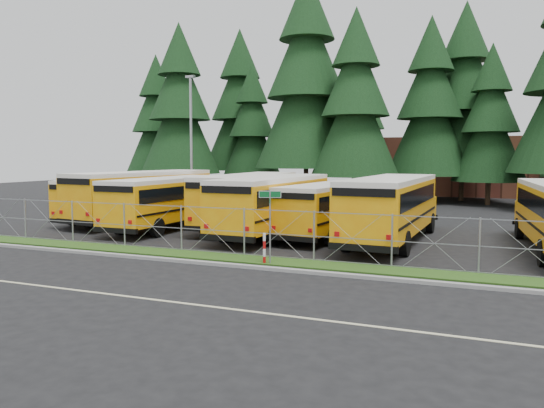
{
  "coord_description": "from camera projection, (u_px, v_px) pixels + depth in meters",
  "views": [
    {
      "loc": [
        8.2,
        -20.5,
        4.13
      ],
      "look_at": [
        -1.81,
        4.0,
        1.7
      ],
      "focal_mm": 35.0,
      "sensor_mm": 36.0,
      "label": 1
    }
  ],
  "objects": [
    {
      "name": "conifer_4",
      "position": [
        355.0,
        107.0,
        43.88
      ],
      "size": [
        7.36,
        7.36,
        16.28
      ],
      "primitive_type": null,
      "color": "black",
      "rests_on": "ground"
    },
    {
      "name": "grass_verge",
      "position": [
        260.0,
        260.0,
        20.8
      ],
      "size": [
        50.0,
        1.4,
        0.06
      ],
      "primitive_type": "cube",
      "color": "#264C15",
      "rests_on": "ground"
    },
    {
      "name": "road_lane_line",
      "position": [
        171.0,
        302.0,
        14.99
      ],
      "size": [
        50.0,
        0.12,
        0.01
      ],
      "primitive_type": "cube",
      "color": "beige",
      "rests_on": "ground"
    },
    {
      "name": "bus_3",
      "position": [
        250.0,
        201.0,
        30.5
      ],
      "size": [
        3.24,
        11.79,
        3.06
      ],
      "primitive_type": null,
      "rotation": [
        0.0,
        0.0,
        0.04
      ],
      "color": "orange",
      "rests_on": "ground"
    },
    {
      "name": "conifer_2",
      "position": [
        252.0,
        130.0,
        53.2
      ],
      "size": [
        6.01,
        6.01,
        13.28
      ],
      "primitive_type": null,
      "color": "black",
      "rests_on": "ground"
    },
    {
      "name": "ground",
      "position": [
        276.0,
        254.0,
        22.37
      ],
      "size": [
        120.0,
        120.0,
        0.0
      ],
      "primitive_type": "plane",
      "color": "black",
      "rests_on": "ground"
    },
    {
      "name": "chainlink_fence",
      "position": [
        267.0,
        233.0,
        21.35
      ],
      "size": [
        44.0,
        0.1,
        2.0
      ],
      "primitive_type": null,
      "color": "#989BA0",
      "rests_on": "ground"
    },
    {
      "name": "light_standard",
      "position": [
        191.0,
        137.0,
        40.35
      ],
      "size": [
        0.7,
        0.35,
        10.14
      ],
      "color": "#989BA0",
      "rests_on": "ground"
    },
    {
      "name": "brick_building",
      "position": [
        466.0,
        166.0,
        56.71
      ],
      "size": [
        22.0,
        10.0,
        6.0
      ],
      "primitive_type": "cube",
      "color": "brown",
      "rests_on": "ground"
    },
    {
      "name": "conifer_1",
      "position": [
        180.0,
        112.0,
        49.96
      ],
      "size": [
        7.47,
        7.47,
        16.53
      ],
      "primitive_type": null,
      "color": "black",
      "rests_on": "ground"
    },
    {
      "name": "conifer_3",
      "position": [
        307.0,
        87.0,
        47.64
      ],
      "size": [
        9.26,
        9.26,
        20.48
      ],
      "primitive_type": null,
      "color": "black",
      "rests_on": "ground"
    },
    {
      "name": "conifer_11",
      "position": [
        359.0,
        122.0,
        54.02
      ],
      "size": [
        6.8,
        6.8,
        15.03
      ],
      "primitive_type": null,
      "color": "black",
      "rests_on": "ground"
    },
    {
      "name": "conifer_5",
      "position": [
        430.0,
        110.0,
        46.26
      ],
      "size": [
        7.33,
        7.33,
        16.21
      ],
      "primitive_type": null,
      "color": "black",
      "rests_on": "ground"
    },
    {
      "name": "bus_2",
      "position": [
        172.0,
        203.0,
        30.02
      ],
      "size": [
        2.61,
        11.04,
        2.89
      ],
      "primitive_type": null,
      "rotation": [
        0.0,
        0.0,
        0.0
      ],
      "color": "orange",
      "rests_on": "ground"
    },
    {
      "name": "curb",
      "position": [
        245.0,
        266.0,
        19.5
      ],
      "size": [
        50.0,
        0.25,
        0.12
      ],
      "primitive_type": "cube",
      "color": "gray",
      "rests_on": "ground"
    },
    {
      "name": "conifer_10",
      "position": [
        240.0,
        112.0,
        56.68
      ],
      "size": [
        7.92,
        7.92,
        17.51
      ],
      "primitive_type": null,
      "color": "black",
      "rests_on": "ground"
    },
    {
      "name": "conifer_6",
      "position": [
        490.0,
        125.0,
        43.88
      ],
      "size": [
        6.04,
        6.04,
        13.35
      ],
      "primitive_type": null,
      "color": "black",
      "rests_on": "ground"
    },
    {
      "name": "bus_1",
      "position": [
        147.0,
        197.0,
        32.83
      ],
      "size": [
        4.43,
        12.3,
        3.15
      ],
      "primitive_type": null,
      "rotation": [
        0.0,
        0.0,
        -0.14
      ],
      "color": "orange",
      "rests_on": "ground"
    },
    {
      "name": "street_sign",
      "position": [
        270.0,
        211.0,
        19.93
      ],
      "size": [
        0.79,
        0.52,
        2.81
      ],
      "color": "#989BA0",
      "rests_on": "ground"
    },
    {
      "name": "bus_5",
      "position": [
        332.0,
        210.0,
        27.26
      ],
      "size": [
        3.52,
        10.54,
        2.71
      ],
      "primitive_type": null,
      "rotation": [
        0.0,
        0.0,
        -0.11
      ],
      "color": "orange",
      "rests_on": "ground"
    },
    {
      "name": "striped_bollard",
      "position": [
        264.0,
        249.0,
        20.13
      ],
      "size": [
        0.11,
        0.11,
        1.2
      ],
      "primitive_type": "cylinder",
      "color": "#B20C0C",
      "rests_on": "ground"
    },
    {
      "name": "bus_6",
      "position": [
        392.0,
        210.0,
        25.21
      ],
      "size": [
        3.28,
        11.97,
        3.11
      ],
      "primitive_type": null,
      "rotation": [
        0.0,
        0.0,
        -0.04
      ],
      "color": "orange",
      "rests_on": "ground"
    },
    {
      "name": "conifer_12",
      "position": [
        464.0,
        102.0,
        47.7
      ],
      "size": [
        8.07,
        8.07,
        17.86
      ],
      "primitive_type": null,
      "color": "black",
      "rests_on": "ground"
    },
    {
      "name": "bus_0",
      "position": [
        119.0,
        199.0,
        33.64
      ],
      "size": [
        2.87,
        10.5,
        2.73
      ],
      "primitive_type": null,
      "rotation": [
        0.0,
        0.0,
        0.04
      ],
      "color": "orange",
      "rests_on": "ground"
    },
    {
      "name": "bus_4",
      "position": [
        276.0,
        206.0,
        27.59
      ],
      "size": [
        3.12,
        11.7,
        3.04
      ],
      "primitive_type": null,
      "rotation": [
        0.0,
        0.0,
        -0.03
      ],
      "color": "orange",
      "rests_on": "ground"
    },
    {
      "name": "conifer_0",
      "position": [
        157.0,
        125.0,
        55.15
      ],
      "size": [
        6.57,
        6.57,
        14.53
      ],
      "primitive_type": null,
      "color": "black",
      "rests_on": "ground"
    }
  ]
}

